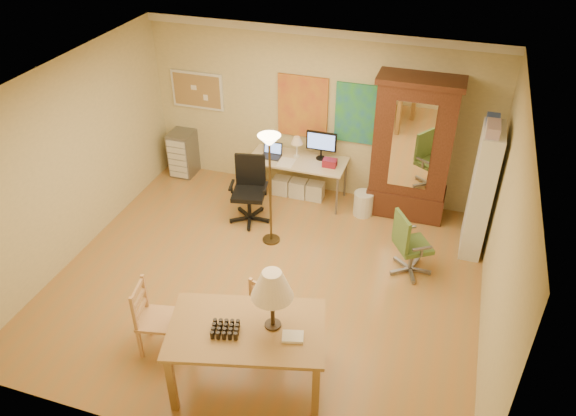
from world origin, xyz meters
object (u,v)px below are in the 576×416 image
(computer_desk, at_px, (300,174))
(armoire, at_px, (411,158))
(dining_table, at_px, (256,316))
(office_chair_black, at_px, (250,204))
(bookshelf, at_px, (481,192))
(office_chair_green, at_px, (409,257))

(computer_desk, xyz_separation_m, armoire, (1.70, 0.08, 0.54))
(dining_table, height_order, office_chair_black, dining_table)
(bookshelf, bearing_deg, office_chair_green, -132.33)
(office_chair_black, height_order, office_chair_green, office_chair_black)
(computer_desk, bearing_deg, office_chair_green, -35.25)
(dining_table, distance_m, office_chair_black, 3.18)
(dining_table, distance_m, office_chair_green, 2.76)
(bookshelf, bearing_deg, armoire, 149.48)
(computer_desk, height_order, office_chair_black, computer_desk)
(computer_desk, distance_m, office_chair_black, 1.02)
(office_chair_black, height_order, armoire, armoire)
(office_chair_black, bearing_deg, bookshelf, 5.71)
(armoire, bearing_deg, dining_table, -105.38)
(dining_table, xyz_separation_m, office_chair_black, (-1.20, 2.87, -0.67))
(office_chair_black, xyz_separation_m, armoire, (2.25, 0.94, 0.69))
(armoire, distance_m, bookshelf, 1.20)
(office_chair_green, bearing_deg, computer_desk, 144.75)
(office_chair_green, relative_size, bookshelf, 0.51)
(office_chair_black, distance_m, armoire, 2.53)
(office_chair_black, bearing_deg, computer_desk, 57.41)
(office_chair_black, distance_m, office_chair_green, 2.55)
(office_chair_green, bearing_deg, office_chair_black, 168.04)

